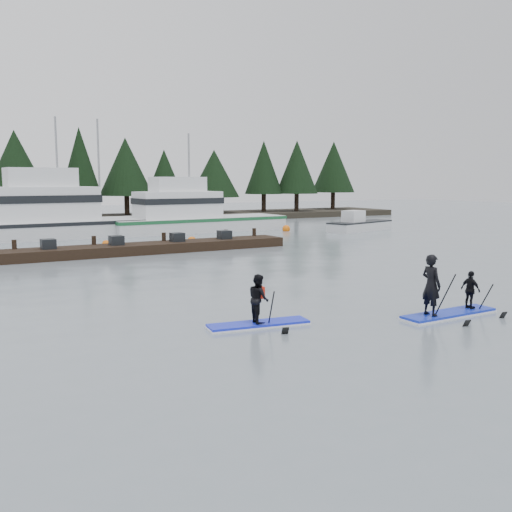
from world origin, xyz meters
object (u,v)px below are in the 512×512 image
fishing_boat_large (64,227)px  paddleboard_solo (259,306)px  paddleboard_duo (445,294)px  floating_dock (152,248)px  fishing_boat_medium (193,224)px

fishing_boat_large → paddleboard_solo: (0.24, -28.53, -0.14)m
paddleboard_duo → floating_dock: bearing=96.5°
paddleboard_solo → paddleboard_duo: size_ratio=0.88×
fishing_boat_large → paddleboard_solo: size_ratio=5.73×
fishing_boat_medium → floating_dock: fishing_boat_medium is taller
fishing_boat_large → paddleboard_solo: bearing=-93.5°
fishing_boat_medium → floating_dock: 13.31m
paddleboard_solo → paddleboard_duo: paddleboard_duo is taller
fishing_boat_large → floating_dock: (2.72, -11.53, -0.43)m
fishing_boat_medium → paddleboard_solo: 29.87m
fishing_boat_large → paddleboard_duo: size_ratio=5.05×
fishing_boat_large → floating_dock: fishing_boat_large is taller
fishing_boat_medium → paddleboard_solo: (-9.47, -28.33, -0.04)m
fishing_boat_large → floating_dock: 11.85m
floating_dock → paddleboard_duo: paddleboard_duo is taller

